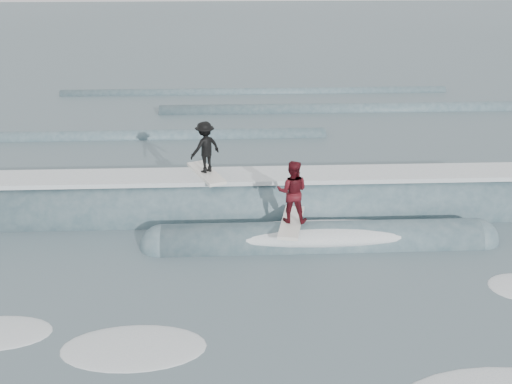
{
  "coord_description": "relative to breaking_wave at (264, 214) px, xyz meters",
  "views": [
    {
      "loc": [
        -0.69,
        -10.16,
        7.82
      ],
      "look_at": [
        0.0,
        5.26,
        1.1
      ],
      "focal_mm": 40.0,
      "sensor_mm": 36.0,
      "label": 1
    }
  ],
  "objects": [
    {
      "name": "whitewater",
      "position": [
        0.46,
        -7.14,
        -0.04
      ],
      "size": [
        14.58,
        5.99,
        0.1
      ],
      "color": "white",
      "rests_on": "ground"
    },
    {
      "name": "surfer_black",
      "position": [
        -1.77,
        0.33,
        2.06
      ],
      "size": [
        1.29,
        2.06,
        1.69
      ],
      "color": "white",
      "rests_on": "ground"
    },
    {
      "name": "far_swells",
      "position": [
        0.3,
        11.71,
        -0.04
      ],
      "size": [
        36.21,
        8.65,
        0.8
      ],
      "color": "#38525E",
      "rests_on": "ground"
    },
    {
      "name": "ground",
      "position": [
        -0.27,
        -5.94,
        -0.04
      ],
      "size": [
        160.0,
        160.0,
        0.0
      ],
      "primitive_type": "plane",
      "color": "#40595D",
      "rests_on": "ground"
    },
    {
      "name": "breaking_wave",
      "position": [
        0.0,
        0.0,
        0.0
      ],
      "size": [
        23.54,
        3.99,
        2.43
      ],
      "color": "#38525E",
      "rests_on": "ground"
    },
    {
      "name": "surfer_red",
      "position": [
        0.67,
        -1.87,
        1.49
      ],
      "size": [
        0.97,
        2.07,
        1.88
      ],
      "color": "white",
      "rests_on": "ground"
    }
  ]
}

